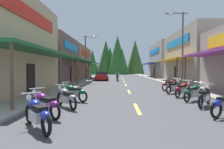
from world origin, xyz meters
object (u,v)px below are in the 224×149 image
motorcycle_parked_left_1 (44,104)px  motorcycle_parked_left_2 (66,97)px  streetlamp_left (88,52)px  rider_cruising_lead (117,77)px  motorcycle_parked_left_0 (37,113)px  motorcycle_parked_right_2 (205,96)px  streetlamp_right (180,40)px  motorcycle_parked_right_3 (194,92)px  motorcycle_parked_right_5 (174,87)px  motorcycle_parked_right_4 (183,89)px  parked_car_curbside (102,76)px  motorcycle_parked_left_3 (73,92)px  motorcycle_parked_right_6 (171,85)px

motorcycle_parked_left_1 → motorcycle_parked_left_2: (0.36, 1.67, 0.00)m
streetlamp_left → rider_cruising_lead: size_ratio=2.79×
motorcycle_parked_left_0 → motorcycle_parked_right_2: bearing=-100.5°
streetlamp_right → motorcycle_parked_right_3: (-1.37, -6.85, -3.91)m
motorcycle_parked_left_1 → rider_cruising_lead: bearing=-56.9°
motorcycle_parked_left_2 → streetlamp_right: bearing=-79.5°
motorcycle_parked_right_5 → motorcycle_parked_right_4: bearing=-134.1°
motorcycle_parked_right_4 → motorcycle_parked_right_5: same height
streetlamp_left → motorcycle_parked_left_1: streetlamp_left is taller
motorcycle_parked_left_2 → streetlamp_left: bearing=-32.5°
streetlamp_left → rider_cruising_lead: 6.25m
motorcycle_parked_right_4 → motorcycle_parked_left_1: same height
motorcycle_parked_right_5 → motorcycle_parked_left_2: bearing=173.0°
motorcycle_parked_right_5 → rider_cruising_lead: size_ratio=0.76×
motorcycle_parked_left_1 → motorcycle_parked_left_2: bearing=-61.9°
parked_car_curbside → motorcycle_parked_left_0: bearing=177.4°
streetlamp_left → parked_car_curbside: streetlamp_left is taller
motorcycle_parked_right_4 → motorcycle_parked_right_5: 1.77m
motorcycle_parked_right_4 → motorcycle_parked_left_3: bearing=149.4°
motorcycle_parked_left_1 → motorcycle_parked_right_4: bearing=-102.0°
motorcycle_parked_right_2 → parked_car_curbside: size_ratio=0.41×
streetlamp_left → motorcycle_parked_right_6: (8.17, -8.44, -3.41)m
motorcycle_parked_right_3 → motorcycle_parked_left_1: same height
motorcycle_parked_right_3 → motorcycle_parked_right_6: same height
streetlamp_right → rider_cruising_lead: 12.47m
motorcycle_parked_right_2 → motorcycle_parked_right_5: size_ratio=1.09×
streetlamp_right → motorcycle_parked_right_6: bearing=-125.2°
motorcycle_parked_right_3 → motorcycle_parked_left_3: size_ratio=0.90×
streetlamp_left → motorcycle_parked_left_1: 17.67m
streetlamp_left → motorcycle_parked_right_5: size_ratio=3.65×
motorcycle_parked_right_3 → motorcycle_parked_left_0: same height
motorcycle_parked_right_4 → rider_cruising_lead: size_ratio=0.75×
parked_car_curbside → streetlamp_left: bearing=163.7°
motorcycle_parked_right_2 → motorcycle_parked_right_4: same height
motorcycle_parked_right_2 → motorcycle_parked_right_6: bearing=34.5°
motorcycle_parked_right_3 → rider_cruising_lead: (-4.28, 17.32, 0.17)m
motorcycle_parked_right_5 → motorcycle_parked_left_0: size_ratio=0.97×
motorcycle_parked_right_3 → motorcycle_parked_right_4: size_ratio=1.04×
motorcycle_parked_right_3 → motorcycle_parked_left_1: size_ratio=0.99×
motorcycle_parked_right_3 → streetlamp_left: bearing=79.8°
motorcycle_parked_right_4 → motorcycle_parked_left_0: same height
streetlamp_right → motorcycle_parked_left_3: bearing=-138.3°
motorcycle_parked_right_6 → motorcycle_parked_left_3: (-6.79, -5.41, 0.00)m
motorcycle_parked_left_2 → parked_car_curbside: parked_car_curbside is taller
motorcycle_parked_left_0 → motorcycle_parked_left_3: bearing=-39.2°
motorcycle_parked_left_2 → motorcycle_parked_right_5: bearing=-87.8°
motorcycle_parked_right_6 → streetlamp_right: bearing=20.0°
motorcycle_parked_left_1 → motorcycle_parked_left_3: (0.24, 3.45, 0.00)m
streetlamp_right → motorcycle_parked_right_3: streetlamp_right is taller
motorcycle_parked_right_4 → motorcycle_parked_left_1: size_ratio=0.95×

